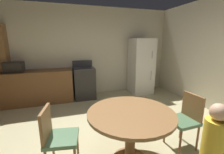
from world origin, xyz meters
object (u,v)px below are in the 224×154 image
at_px(dining_table, 131,123).
at_px(oven_range, 84,83).
at_px(chair_east, 186,117).
at_px(microwave, 14,67).
at_px(refrigerator, 141,66).
at_px(person_child, 212,151).
at_px(chair_west, 56,135).

bearing_deg(dining_table, oven_range, 95.58).
bearing_deg(chair_east, microwave, -44.42).
bearing_deg(refrigerator, person_child, -106.22).
distance_m(microwave, chair_west, 2.84).
bearing_deg(dining_table, person_child, -51.01).
height_order(refrigerator, dining_table, refrigerator).
bearing_deg(microwave, person_child, -52.82).
xyz_separation_m(refrigerator, chair_west, (-2.53, -2.53, -0.38)).
bearing_deg(refrigerator, oven_range, 178.33).
xyz_separation_m(microwave, chair_east, (3.01, -2.69, -0.53)).
xyz_separation_m(oven_range, chair_west, (-0.69, -2.58, 0.03)).
height_order(refrigerator, person_child, refrigerator).
xyz_separation_m(chair_east, chair_west, (-1.93, 0.12, 0.00)).
distance_m(dining_table, chair_east, 0.98).
distance_m(refrigerator, chair_west, 3.60).
bearing_deg(person_child, chair_west, 21.19).
distance_m(microwave, chair_east, 4.07).
relative_size(dining_table, person_child, 1.06).
relative_size(chair_east, chair_west, 1.00).
bearing_deg(refrigerator, microwave, 179.21).
relative_size(oven_range, person_child, 1.01).
xyz_separation_m(dining_table, chair_west, (-0.96, 0.16, -0.10)).
xyz_separation_m(oven_range, refrigerator, (1.84, -0.05, 0.41)).
height_order(chair_east, chair_west, same).
bearing_deg(dining_table, microwave, 126.69).
height_order(chair_west, person_child, person_child).
xyz_separation_m(microwave, chair_west, (1.08, -2.58, -0.53)).
height_order(refrigerator, microwave, refrigerator).
distance_m(chair_west, person_child, 1.78).
relative_size(refrigerator, microwave, 4.00).
height_order(dining_table, chair_west, chair_west).
bearing_deg(person_child, refrigerator, -55.21).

